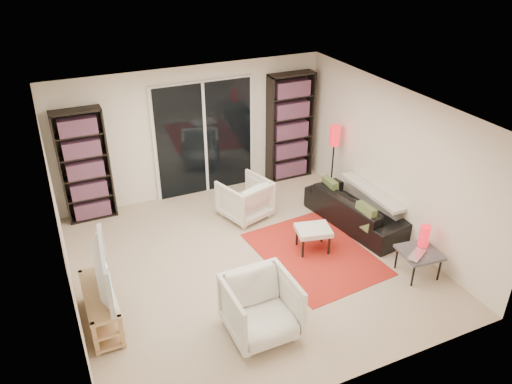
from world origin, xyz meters
TOP-DOWN VIEW (x-y plane):
  - floor at (0.00, 0.00)m, footprint 5.00×5.00m
  - wall_back at (0.00, 2.50)m, footprint 5.00×0.02m
  - wall_front at (0.00, -2.50)m, footprint 5.00×0.02m
  - wall_left at (-2.50, 0.00)m, footprint 0.02×5.00m
  - wall_right at (2.50, 0.00)m, footprint 0.02×5.00m
  - ceiling at (0.00, 0.00)m, footprint 5.00×5.00m
  - sliding_door at (0.20, 2.46)m, footprint 1.92×0.08m
  - bookshelf_left at (-1.95, 2.33)m, footprint 0.80×0.30m
  - bookshelf_right at (1.90, 2.33)m, footprint 0.90×0.30m
  - tv_stand at (-2.23, -0.43)m, footprint 0.36×1.14m
  - tv at (-2.21, -0.43)m, footprint 0.24×1.13m
  - rug at (1.01, -0.24)m, footprint 1.70×2.19m
  - sofa at (2.09, 0.24)m, footprint 1.03×2.01m
  - armchair_back at (0.47, 1.25)m, footprint 0.94×0.96m
  - armchair_front at (-0.45, -1.40)m, footprint 0.83×0.86m
  - ottoman at (1.03, -0.12)m, footprint 0.60×0.53m
  - side_table at (2.11, -1.28)m, footprint 0.60×0.60m
  - laptop at (2.01, -1.40)m, footprint 0.43×0.38m
  - table_lamp at (2.24, -1.18)m, footprint 0.15×0.15m
  - floor_lamp at (2.29, 1.36)m, footprint 0.20×0.20m

SIDE VIEW (x-z plane):
  - floor at x=0.00m, z-range 0.00..0.00m
  - rug at x=1.01m, z-range 0.00..0.01m
  - tv_stand at x=-2.23m, z-range 0.01..0.51m
  - sofa at x=2.09m, z-range 0.00..0.56m
  - ottoman at x=1.03m, z-range 0.14..0.54m
  - armchair_back at x=0.47m, z-range 0.00..0.70m
  - side_table at x=2.11m, z-range 0.16..0.56m
  - armchair_front at x=-0.45m, z-range 0.00..0.78m
  - laptop at x=2.01m, z-range 0.40..0.43m
  - table_lamp at x=2.24m, z-range 0.40..0.73m
  - tv at x=-2.21m, z-range 0.50..1.15m
  - bookshelf_left at x=-1.95m, z-range 0.00..1.95m
  - floor_lamp at x=2.29m, z-range 0.35..1.70m
  - sliding_door at x=0.20m, z-range -0.03..2.13m
  - bookshelf_right at x=1.90m, z-range 0.00..2.10m
  - wall_back at x=0.00m, z-range 0.00..2.40m
  - wall_front at x=0.00m, z-range 0.00..2.40m
  - wall_left at x=-2.50m, z-range 0.00..2.40m
  - wall_right at x=2.50m, z-range 0.00..2.40m
  - ceiling at x=0.00m, z-range 2.39..2.41m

